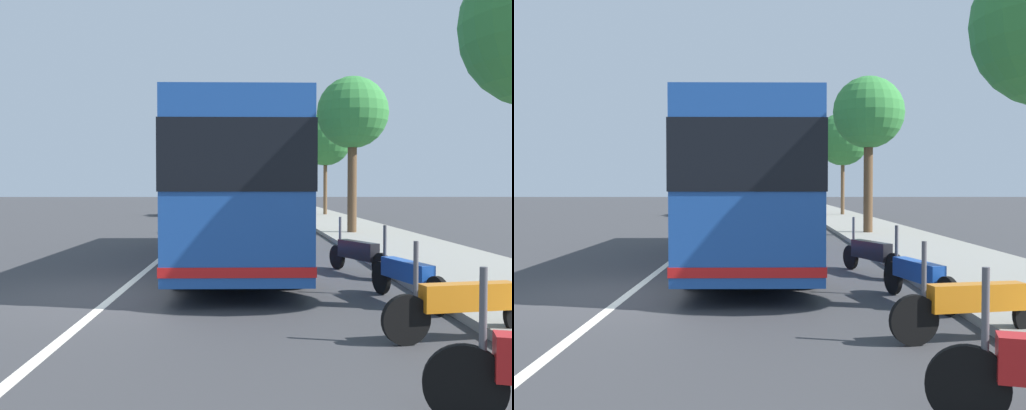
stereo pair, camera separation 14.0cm
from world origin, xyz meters
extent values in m
plane|color=#38383A|center=(0.00, 0.00, 0.00)|extent=(220.00, 220.00, 0.00)
cube|color=gray|center=(10.00, -7.14, 0.07)|extent=(110.00, 3.60, 0.14)
cube|color=silver|center=(10.00, 0.00, 0.00)|extent=(110.00, 0.16, 0.01)
cube|color=#1E4C9E|center=(4.52, -2.14, 1.92)|extent=(11.77, 2.48, 3.15)
cube|color=black|center=(4.52, -2.14, 2.41)|extent=(11.81, 2.52, 1.13)
cube|color=red|center=(4.52, -2.14, 0.60)|extent=(11.80, 2.51, 0.16)
cylinder|color=black|center=(8.28, -1.01, 0.50)|extent=(1.00, 0.31, 1.00)
cylinder|color=black|center=(8.29, -3.22, 0.50)|extent=(1.00, 0.31, 1.00)
cylinder|color=black|center=(0.75, -1.05, 0.50)|extent=(1.00, 0.31, 1.00)
cylinder|color=black|center=(0.76, -3.26, 0.50)|extent=(1.00, 0.31, 1.00)
cylinder|color=black|center=(-5.51, -4.05, 0.33)|extent=(0.26, 0.65, 0.66)
cylinder|color=#4C4C51|center=(-5.55, -4.17, 0.93)|extent=(0.06, 0.06, 0.70)
cylinder|color=black|center=(-3.23, -4.23, 0.31)|extent=(0.19, 0.62, 0.62)
cube|color=orange|center=(-3.07, -5.04, 0.56)|extent=(0.46, 1.26, 0.33)
cylinder|color=#4C4C51|center=(-3.20, -4.35, 0.91)|extent=(0.06, 0.06, 0.70)
cylinder|color=black|center=(0.06, -4.72, 0.29)|extent=(0.58, 0.22, 0.58)
cylinder|color=black|center=(-1.62, -5.15, 0.29)|extent=(0.58, 0.22, 0.58)
cube|color=#1947A5|center=(-0.78, -4.94, 0.54)|extent=(1.32, 0.56, 0.32)
cylinder|color=#4C4C51|center=(-0.07, -4.76, 0.89)|extent=(0.06, 0.06, 0.70)
cylinder|color=black|center=(3.13, -4.43, 0.28)|extent=(0.55, 0.29, 0.56)
cylinder|color=black|center=(1.57, -5.09, 0.28)|extent=(0.55, 0.29, 0.56)
cube|color=black|center=(2.35, -4.76, 0.53)|extent=(1.26, 0.72, 0.39)
cylinder|color=#4C4C51|center=(3.01, -4.48, 0.88)|extent=(0.06, 0.06, 0.70)
cube|color=red|center=(28.95, -2.07, 0.58)|extent=(4.14, 2.12, 0.81)
cube|color=black|center=(29.01, -2.07, 1.22)|extent=(2.10, 1.82, 0.46)
cylinder|color=black|center=(30.21, -1.14, 0.32)|extent=(0.66, 0.27, 0.64)
cylinder|color=black|center=(30.34, -2.79, 0.32)|extent=(0.66, 0.27, 0.64)
cylinder|color=black|center=(27.56, -1.35, 0.32)|extent=(0.66, 0.27, 0.64)
cylinder|color=black|center=(27.69, -3.00, 0.32)|extent=(0.66, 0.27, 0.64)
cube|color=black|center=(29.15, 2.36, 0.53)|extent=(4.65, 1.91, 0.70)
cube|color=black|center=(29.24, 2.36, 1.13)|extent=(2.27, 1.71, 0.50)
cylinder|color=black|center=(27.61, 1.58, 0.32)|extent=(0.65, 0.24, 0.64)
cylinder|color=black|center=(27.65, 3.22, 0.32)|extent=(0.65, 0.24, 0.64)
cylinder|color=black|center=(30.65, 1.50, 0.32)|extent=(0.65, 0.24, 0.64)
cylinder|color=black|center=(30.69, 3.14, 0.32)|extent=(0.65, 0.24, 0.64)
cube|color=#2D7238|center=(36.54, -1.97, 0.55)|extent=(3.97, 2.01, 0.74)
cube|color=black|center=(36.46, -1.96, 1.16)|extent=(2.00, 1.80, 0.47)
cylinder|color=black|center=(37.86, -1.14, 0.32)|extent=(0.65, 0.24, 0.64)
cylinder|color=black|center=(37.81, -2.87, 0.32)|extent=(0.65, 0.24, 0.64)
cylinder|color=black|center=(35.28, -1.06, 0.32)|extent=(0.65, 0.24, 0.64)
cylinder|color=black|center=(35.23, -2.80, 0.32)|extent=(0.65, 0.24, 0.64)
cylinder|color=brown|center=(12.38, -6.52, 2.03)|extent=(0.37, 0.37, 4.05)
sphere|color=#337F38|center=(12.38, -6.52, 4.91)|extent=(2.84, 2.84, 2.84)
cylinder|color=brown|center=(27.48, -7.57, 2.05)|extent=(0.25, 0.25, 4.10)
sphere|color=#337F38|center=(27.48, -7.57, 5.16)|extent=(3.51, 3.51, 3.51)
camera|label=1|loc=(-9.88, -2.31, 1.90)|focal=39.30mm
camera|label=2|loc=(-9.88, -2.45, 1.90)|focal=39.30mm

